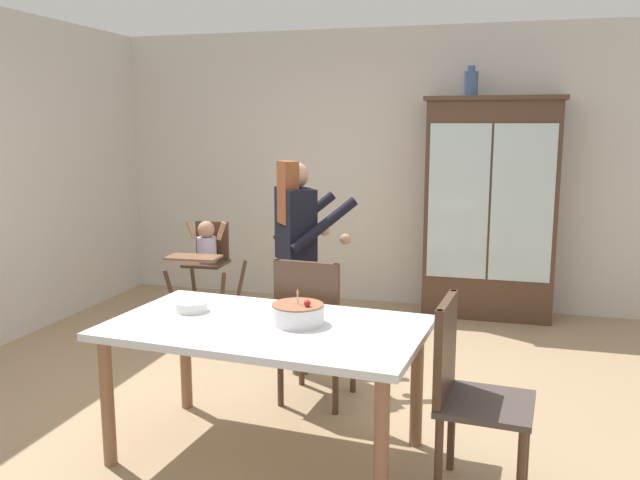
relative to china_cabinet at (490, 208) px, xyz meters
The scene contains 11 objects.
ground_plane 2.83m from the china_cabinet, 116.50° to the right, with size 6.24×6.24×0.00m, color tan.
wall_back 1.25m from the china_cabinet, 167.40° to the left, with size 5.32×0.06×2.70m, color beige.
china_cabinet is the anchor object (origin of this frame).
ceramic_vase 1.15m from the china_cabinet, behind, with size 0.13×0.13×0.27m.
high_chair_with_toddler 2.62m from the china_cabinet, 157.13° to the right, with size 0.60×0.70×0.95m.
adult_person 2.23m from the china_cabinet, 125.60° to the right, with size 0.68×0.67×1.53m.
dining_table 3.27m from the china_cabinet, 109.22° to the right, with size 1.72×1.08×0.74m.
birthday_cake 3.16m from the china_cabinet, 106.75° to the right, with size 0.28×0.28×0.19m.
serving_bowl 3.35m from the china_cabinet, 117.84° to the right, with size 0.18×0.18×0.06m, color silver.
dining_chair_far_side 2.63m from the china_cabinet, 113.11° to the right, with size 0.47×0.47×0.96m.
dining_chair_right_end 3.19m from the china_cabinet, 90.52° to the right, with size 0.48×0.48×0.96m.
Camera 1 is at (1.28, -3.87, 1.78)m, focal length 37.07 mm.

